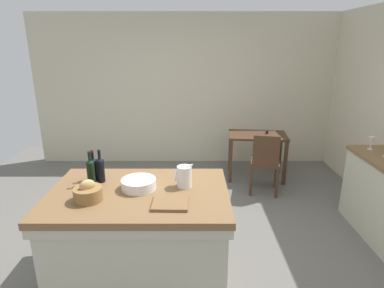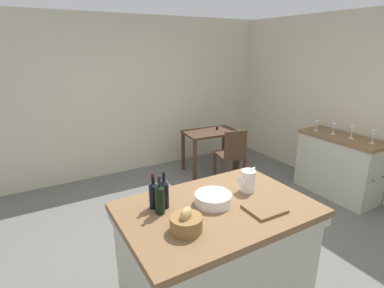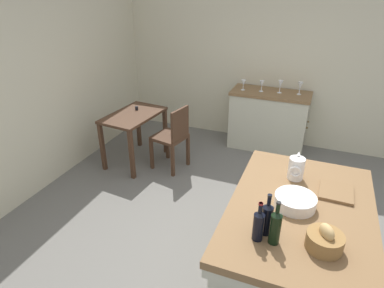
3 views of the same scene
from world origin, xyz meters
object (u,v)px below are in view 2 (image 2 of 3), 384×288
Objects in this scene: wine_bottle_green at (160,198)px; wine_glass_middle at (334,127)px; bread_basket at (186,222)px; cutting_board at (264,209)px; wine_glass_far_left at (374,134)px; wooden_chair at (232,154)px; wash_bowl at (213,199)px; side_cabinet at (338,166)px; pitcher at (248,180)px; wine_bottle_amber at (154,195)px; wine_bottle_dark at (164,193)px; writing_desk at (211,138)px; wine_glass_right at (317,123)px; wine_glass_left at (352,129)px; island_table at (216,248)px.

wine_bottle_green reaches higher than wine_glass_middle.
bread_basket is 0.81× the size of cutting_board.
wine_glass_far_left is (3.04, 0.45, 0.08)m from bread_basket.
bread_basket is (-1.88, -1.92, 0.45)m from wooden_chair.
side_cabinet is at bearing 13.31° from wash_bowl.
side_cabinet is 5.07× the size of bread_basket.
pitcher is 0.85m from wine_bottle_amber.
wooden_chair is 2.99× the size of wash_bowl.
wooden_chair is at bearing 45.55° from bread_basket.
wooden_chair is 2.49m from wine_bottle_dark.
pitcher is 2.33m from wine_glass_middle.
pitcher reaches higher than cutting_board.
side_cabinet is 7.28× the size of wine_glass_middle.
wooden_chair is at bearing 37.78° from wine_bottle_amber.
wine_glass_right reaches higher than writing_desk.
writing_desk is 4.14× the size of bread_basket.
wine_glass_far_left reaches higher than wine_glass_middle.
cutting_board is 0.80m from wine_bottle_dark.
pitcher is (-2.24, -0.58, 0.53)m from side_cabinet.
wine_bottle_dark is (-0.37, 0.15, 0.08)m from wash_bowl.
side_cabinet is 4.12× the size of cutting_board.
wine_glass_far_left is 0.54m from wine_glass_middle.
writing_desk is 2.89m from wine_bottle_amber.
bread_basket is at bearing -134.45° from wooden_chair.
wine_bottle_amber is at bearing -171.96° from side_cabinet.
wine_glass_middle reaches higher than wooden_chair.
wine_bottle_amber is at bearing 170.13° from pitcher.
wine_glass_far_left is 1.13× the size of wine_glass_middle.
wine_bottle_dark reaches higher than wine_glass_left.
wine_glass_left is (-0.03, 0.27, 0.00)m from wine_glass_far_left.
wine_bottle_dark is at bearing 146.72° from cutting_board.
wine_bottle_dark reaches higher than island_table.
wine_bottle_amber reaches higher than bread_basket.
pitcher is at bearing -123.81° from wooden_chair.
wine_bottle_amber reaches higher than wash_bowl.
wine_glass_right is (-0.04, 0.26, -0.01)m from wine_glass_middle.
island_table is 6.59× the size of pitcher.
writing_desk is at bearing 63.79° from pitcher.
wash_bowl is at bearing -163.65° from wine_glass_middle.
wash_bowl is 2.78m from wine_glass_right.
wine_bottle_amber is 0.10m from wine_bottle_green.
wine_glass_middle is (1.11, -1.53, 0.40)m from writing_desk.
wine_glass_right is at bearing 21.81° from wash_bowl.
wooden_chair is 1.94m from wine_glass_far_left.
wine_glass_right is at bearing 24.41° from pitcher.
wine_bottle_amber is 1.79× the size of wine_glass_middle.
wash_bowl is (-0.40, -0.04, -0.05)m from pitcher.
wine_glass_middle is (2.61, 0.82, 0.54)m from island_table.
writing_desk is at bearing 90.35° from wooden_chair.
writing_desk is 5.17× the size of wine_glass_left.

